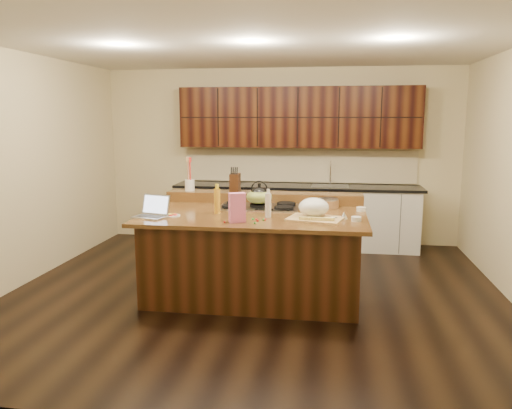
# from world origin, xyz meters

# --- Properties ---
(room) EXTENTS (5.52, 5.02, 2.72)m
(room) POSITION_xyz_m (0.00, 0.00, 1.35)
(room) COLOR black
(room) RESTS_ON ground
(island) EXTENTS (2.40, 1.60, 0.92)m
(island) POSITION_xyz_m (0.00, 0.00, 0.46)
(island) COLOR black
(island) RESTS_ON ground
(back_ledge) EXTENTS (2.40, 0.30, 0.12)m
(back_ledge) POSITION_xyz_m (0.00, 0.70, 0.98)
(back_ledge) COLOR black
(back_ledge) RESTS_ON island
(cooktop) EXTENTS (0.92, 0.52, 0.05)m
(cooktop) POSITION_xyz_m (0.00, 0.30, 0.94)
(cooktop) COLOR gray
(cooktop) RESTS_ON island
(back_counter) EXTENTS (3.70, 0.66, 2.40)m
(back_counter) POSITION_xyz_m (0.30, 2.23, 0.98)
(back_counter) COLOR silver
(back_counter) RESTS_ON ground
(kettle) EXTENTS (0.24, 0.24, 0.20)m
(kettle) POSITION_xyz_m (0.00, 0.30, 1.06)
(kettle) COLOR black
(kettle) RESTS_ON cooktop
(green_bowl) EXTENTS (0.36, 0.36, 0.17)m
(green_bowl) POSITION_xyz_m (0.00, 0.30, 1.05)
(green_bowl) COLOR olive
(green_bowl) RESTS_ON cooktop
(laptop) EXTENTS (0.38, 0.33, 0.23)m
(laptop) POSITION_xyz_m (-1.03, -0.40, 0.98)
(laptop) COLOR #B7B7BC
(laptop) RESTS_ON island
(oil_bottle) EXTENTS (0.08, 0.08, 0.27)m
(oil_bottle) POSITION_xyz_m (-0.40, -0.12, 1.06)
(oil_bottle) COLOR gold
(oil_bottle) RESTS_ON island
(vinegar_bottle) EXTENTS (0.08, 0.08, 0.25)m
(vinegar_bottle) POSITION_xyz_m (0.17, -0.24, 1.04)
(vinegar_bottle) COLOR silver
(vinegar_bottle) RESTS_ON island
(wooden_tray) EXTENTS (0.61, 0.50, 0.22)m
(wooden_tray) POSITION_xyz_m (0.65, -0.26, 1.02)
(wooden_tray) COLOR tan
(wooden_tray) RESTS_ON island
(ramekin_a) EXTENTS (0.10, 0.10, 0.04)m
(ramekin_a) POSITION_xyz_m (1.07, -0.30, 0.94)
(ramekin_a) COLOR white
(ramekin_a) RESTS_ON island
(ramekin_b) EXTENTS (0.11, 0.11, 0.04)m
(ramekin_b) POSITION_xyz_m (0.67, -0.02, 0.94)
(ramekin_b) COLOR white
(ramekin_b) RESTS_ON island
(ramekin_c) EXTENTS (0.11, 0.11, 0.04)m
(ramekin_c) POSITION_xyz_m (1.15, 0.26, 0.94)
(ramekin_c) COLOR white
(ramekin_c) RESTS_ON island
(strainer_bowl) EXTENTS (0.26, 0.26, 0.09)m
(strainer_bowl) POSITION_xyz_m (0.79, 0.43, 0.97)
(strainer_bowl) COLOR #996B3F
(strainer_bowl) RESTS_ON island
(kitchen_timer) EXTENTS (0.10, 0.10, 0.07)m
(kitchen_timer) POSITION_xyz_m (0.95, -0.20, 0.96)
(kitchen_timer) COLOR silver
(kitchen_timer) RESTS_ON island
(pink_bag) EXTENTS (0.18, 0.14, 0.29)m
(pink_bag) POSITION_xyz_m (-0.10, -0.53, 1.07)
(pink_bag) COLOR pink
(pink_bag) RESTS_ON island
(candy_plate) EXTENTS (0.23, 0.23, 0.01)m
(candy_plate) POSITION_xyz_m (-0.84, -0.34, 0.93)
(candy_plate) COLOR white
(candy_plate) RESTS_ON island
(package_box) EXTENTS (0.11, 0.09, 0.14)m
(package_box) POSITION_xyz_m (-1.15, 0.11, 0.99)
(package_box) COLOR #EFE454
(package_box) RESTS_ON island
(utensil_crock) EXTENTS (0.15, 0.15, 0.14)m
(utensil_crock) POSITION_xyz_m (-0.94, 0.70, 1.11)
(utensil_crock) COLOR white
(utensil_crock) RESTS_ON back_ledge
(knife_block) EXTENTS (0.12, 0.19, 0.23)m
(knife_block) POSITION_xyz_m (-0.36, 0.70, 1.15)
(knife_block) COLOR black
(knife_block) RESTS_ON back_ledge
(gumdrop_0) EXTENTS (0.02, 0.02, 0.02)m
(gumdrop_0) POSITION_xyz_m (0.08, -0.42, 0.93)
(gumdrop_0) COLOR red
(gumdrop_0) RESTS_ON island
(gumdrop_1) EXTENTS (0.02, 0.02, 0.02)m
(gumdrop_1) POSITION_xyz_m (0.04, -0.40, 0.93)
(gumdrop_1) COLOR #198C26
(gumdrop_1) RESTS_ON island
(gumdrop_2) EXTENTS (0.02, 0.02, 0.02)m
(gumdrop_2) POSITION_xyz_m (0.10, -0.47, 0.93)
(gumdrop_2) COLOR red
(gumdrop_2) RESTS_ON island
(gumdrop_3) EXTENTS (0.02, 0.02, 0.02)m
(gumdrop_3) POSITION_xyz_m (0.15, -0.43, 0.93)
(gumdrop_3) COLOR #198C26
(gumdrop_3) RESTS_ON island
(gumdrop_4) EXTENTS (0.02, 0.02, 0.02)m
(gumdrop_4) POSITION_xyz_m (-0.04, -0.43, 0.93)
(gumdrop_4) COLOR red
(gumdrop_4) RESTS_ON island
(gumdrop_5) EXTENTS (0.02, 0.02, 0.02)m
(gumdrop_5) POSITION_xyz_m (-0.12, -0.47, 0.93)
(gumdrop_5) COLOR #198C26
(gumdrop_5) RESTS_ON island
(gumdrop_6) EXTENTS (0.02, 0.02, 0.02)m
(gumdrop_6) POSITION_xyz_m (-0.22, -0.59, 0.93)
(gumdrop_6) COLOR red
(gumdrop_6) RESTS_ON island
(gumdrop_7) EXTENTS (0.02, 0.02, 0.02)m
(gumdrop_7) POSITION_xyz_m (0.09, -0.59, 0.93)
(gumdrop_7) COLOR #198C26
(gumdrop_7) RESTS_ON island
(gumdrop_8) EXTENTS (0.02, 0.02, 0.02)m
(gumdrop_8) POSITION_xyz_m (0.17, -0.42, 0.93)
(gumdrop_8) COLOR red
(gumdrop_8) RESTS_ON island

